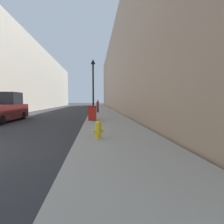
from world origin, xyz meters
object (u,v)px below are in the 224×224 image
Objects in this scene: fire_hydrant at (98,129)px; pickup_truck at (2,109)px; lamppost at (93,82)px; pedestrian_on_sidewalk at (98,106)px; trash_bin at (92,113)px.

fire_hydrant is 10.47m from pickup_truck.
lamppost reaches higher than pedestrian_on_sidewalk.
pickup_truck is at bearing -170.13° from lamppost.
pickup_truck is (-7.04, -1.22, -2.26)m from lamppost.
lamppost is 7.49m from pickup_truck.
pedestrian_on_sidewalk is (7.50, 7.04, -0.02)m from pickup_truck.
lamppost is 0.90× the size of pickup_truck.
fire_hydrant is at bearing -45.39° from pickup_truck.
trash_bin is 7.09m from pickup_truck.
lamppost is at bearing 88.91° from trash_bin.
pedestrian_on_sidewalk reaches higher than trash_bin.
pickup_truck is at bearing 170.88° from trash_bin.
pickup_truck is at bearing 134.61° from fire_hydrant.
pedestrian_on_sidewalk is at bearing 86.45° from trash_bin.
fire_hydrant is 6.34m from trash_bin.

